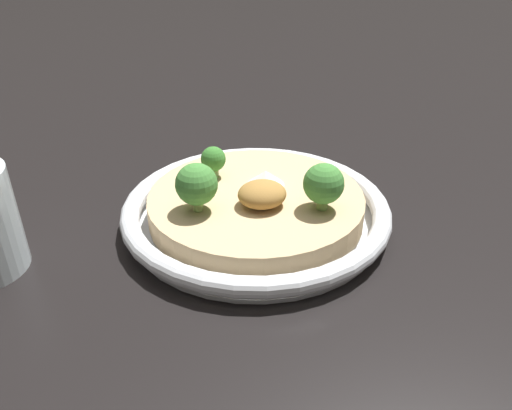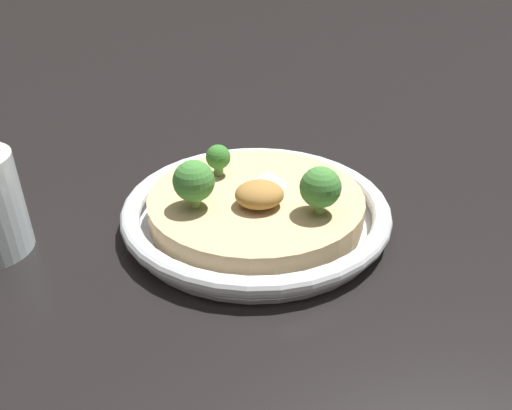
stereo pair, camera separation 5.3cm
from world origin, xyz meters
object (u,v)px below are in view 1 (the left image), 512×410
risotto_bowl (256,209)px  broccoli_back (213,160)px  broccoli_front_right (324,184)px  broccoli_front_left (197,185)px

risotto_bowl → broccoli_back: size_ratio=7.98×
risotto_bowl → broccoli_front_right: (0.06, -0.05, 0.05)m
broccoli_back → broccoli_front_right: 0.13m
broccoli_front_left → broccoli_back: bearing=66.9°
risotto_bowl → broccoli_front_right: broccoli_front_right is taller
broccoli_front_right → broccoli_back: bearing=133.1°
risotto_bowl → broccoli_back: 0.07m
broccoli_front_left → broccoli_front_right: 0.12m
broccoli_front_left → broccoli_front_right: bearing=-13.6°
broccoli_back → broccoli_front_left: bearing=-113.1°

